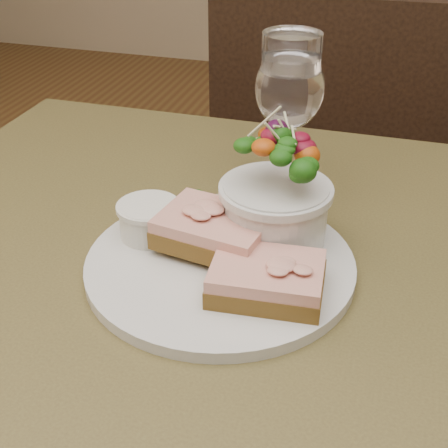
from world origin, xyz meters
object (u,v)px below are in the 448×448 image
(chair_far, at_px, (320,253))
(dinner_plate, at_px, (220,264))
(cafe_table, at_px, (203,361))
(salad_bowl, at_px, (276,187))
(sandwich_back, at_px, (215,229))
(sandwich_front, at_px, (267,279))
(wine_glass, at_px, (289,93))
(ramekin, at_px, (149,218))

(chair_far, distance_m, dinner_plate, 0.87)
(cafe_table, relative_size, dinner_plate, 3.05)
(salad_bowl, bearing_deg, sandwich_back, -145.16)
(salad_bowl, bearing_deg, chair_far, 92.00)
(cafe_table, height_order, salad_bowl, salad_bowl)
(dinner_plate, relative_size, sandwich_front, 2.48)
(chair_far, height_order, wine_glass, wine_glass)
(chair_far, bearing_deg, sandwich_back, 84.84)
(cafe_table, relative_size, ramekin, 13.34)
(sandwich_back, relative_size, ramekin, 1.97)
(sandwich_back, height_order, wine_glass, wine_glass)
(cafe_table, bearing_deg, salad_bowl, 56.09)
(sandwich_front, bearing_deg, sandwich_back, 136.38)
(cafe_table, bearing_deg, ramekin, 146.27)
(chair_far, bearing_deg, ramekin, 79.06)
(dinner_plate, distance_m, ramekin, 0.09)
(cafe_table, xyz_separation_m, salad_bowl, (0.05, 0.08, 0.17))
(sandwich_front, height_order, wine_glass, wine_glass)
(cafe_table, bearing_deg, sandwich_front, -9.49)
(chair_far, height_order, sandwich_front, chair_far)
(dinner_plate, bearing_deg, sandwich_front, -34.05)
(chair_far, relative_size, wine_glass, 5.14)
(sandwich_front, distance_m, ramekin, 0.15)
(sandwich_back, height_order, salad_bowl, salad_bowl)
(wine_glass, bearing_deg, cafe_table, -100.80)
(sandwich_front, relative_size, sandwich_back, 0.90)
(sandwich_front, height_order, salad_bowl, salad_bowl)
(wine_glass, bearing_deg, ramekin, -125.99)
(salad_bowl, bearing_deg, ramekin, -166.43)
(dinner_plate, distance_m, salad_bowl, 0.09)
(dinner_plate, height_order, ramekin, ramekin)
(dinner_plate, height_order, wine_glass, wine_glass)
(sandwich_back, bearing_deg, sandwich_front, -29.65)
(sandwich_front, distance_m, salad_bowl, 0.10)
(wine_glass, bearing_deg, dinner_plate, -98.98)
(cafe_table, relative_size, wine_glass, 4.57)
(cafe_table, height_order, wine_glass, wine_glass)
(chair_far, xyz_separation_m, dinner_plate, (-0.02, -0.73, 0.46))
(chair_far, xyz_separation_m, sandwich_back, (-0.03, -0.72, 0.49))
(dinner_plate, xyz_separation_m, ramekin, (-0.08, 0.02, 0.03))
(chair_far, height_order, sandwich_back, chair_far)
(sandwich_front, relative_size, ramekin, 1.77)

